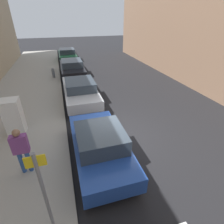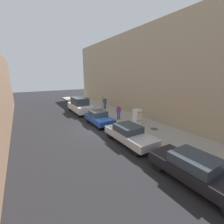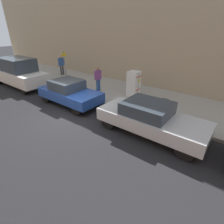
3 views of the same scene
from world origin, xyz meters
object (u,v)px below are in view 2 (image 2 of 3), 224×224
parked_van_white (80,105)px  street_sign_post (102,105)px  fire_hydrant (206,160)px  discarded_refrigerator (137,117)px  parked_hatchback_blue (99,118)px  pedestrian_standing_near (105,102)px  parked_sedan_silver (129,134)px  parked_sedan_dark (197,170)px  pedestrian_walking_far (119,111)px

parked_van_white → street_sign_post: bearing=113.7°
fire_hydrant → parked_van_white: bearing=-84.4°
discarded_refrigerator → parked_hatchback_blue: 4.00m
parked_van_white → parked_hatchback_blue: size_ratio=1.31×
discarded_refrigerator → parked_van_white: bearing=-69.5°
pedestrian_standing_near → parked_sedan_silver: size_ratio=0.38×
pedestrian_standing_near → parked_sedan_silver: (3.80, 10.85, -0.46)m
parked_van_white → parked_sedan_silver: parked_van_white is taller
parked_van_white → parked_sedan_dark: 16.34m
street_sign_post → fire_hydrant: (0.01, 12.33, -1.03)m
street_sign_post → parked_sedan_silver: bearing=78.0°
pedestrian_standing_near → parked_van_white: (3.80, -0.21, -0.13)m
discarded_refrigerator → parked_van_white: (3.11, -8.32, 0.10)m
discarded_refrigerator → street_sign_post: 4.99m
pedestrian_walking_far → parked_van_white: size_ratio=0.32×
parked_hatchback_blue → parked_van_white: bearing=-90.0°
discarded_refrigerator → parked_hatchback_blue: bearing=-38.7°
parked_hatchback_blue → parked_sedan_dark: parked_hatchback_blue is taller
parked_sedan_silver → street_sign_post: bearing=-102.0°
discarded_refrigerator → pedestrian_standing_near: 8.14m
pedestrian_standing_near → parked_van_white: size_ratio=0.34×
street_sign_post → pedestrian_walking_far: (-0.87, 2.29, -0.47)m
pedestrian_standing_near → street_sign_post: bearing=-25.2°
discarded_refrigerator → parked_sedan_dark: bearing=68.8°
discarded_refrigerator → pedestrian_walking_far: pedestrian_walking_far is taller
parked_hatchback_blue → parked_sedan_silver: 5.24m
discarded_refrigerator → parked_van_white: 8.88m
street_sign_post → parked_hatchback_blue: size_ratio=0.65×
discarded_refrigerator → pedestrian_standing_near: pedestrian_standing_near is taller
street_sign_post → pedestrian_standing_near: bearing=-123.1°
parked_van_white → parked_sedan_dark: bearing=90.0°
street_sign_post → parked_van_white: bearing=-66.3°
discarded_refrigerator → pedestrian_walking_far: bearing=-74.8°
fire_hydrant → pedestrian_walking_far: bearing=-95.0°
pedestrian_walking_far → pedestrian_standing_near: size_ratio=0.94×
discarded_refrigerator → street_sign_post: street_sign_post is taller
fire_hydrant → discarded_refrigerator: bearing=-101.4°
pedestrian_standing_near → parked_sedan_dark: pedestrian_standing_near is taller
discarded_refrigerator → parked_sedan_dark: discarded_refrigerator is taller
street_sign_post → parked_sedan_silver: size_ratio=0.56×
parked_sedan_dark → street_sign_post: bearing=-97.1°
discarded_refrigerator → parked_hatchback_blue: size_ratio=0.41×
discarded_refrigerator → pedestrian_walking_far: 2.51m
parked_van_white → parked_hatchback_blue: (0.00, 5.82, -0.33)m
pedestrian_walking_far → parked_van_white: bearing=-79.9°
street_sign_post → fire_hydrant: 12.37m
pedestrian_standing_near → parked_hatchback_blue: size_ratio=0.45×
discarded_refrigerator → parked_sedan_silver: discarded_refrigerator is taller
parked_van_white → parked_sedan_dark: size_ratio=1.09×
pedestrian_standing_near → parked_hatchback_blue: 6.79m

